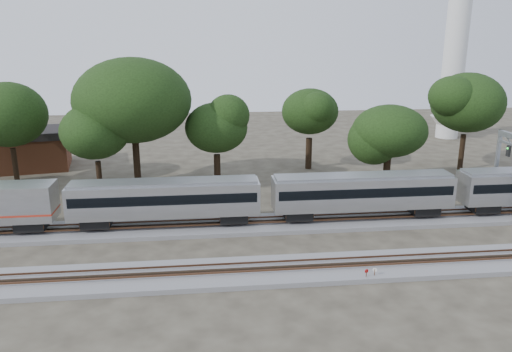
{
  "coord_description": "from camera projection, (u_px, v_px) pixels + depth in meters",
  "views": [
    {
      "loc": [
        -4.53,
        -39.02,
        18.0
      ],
      "look_at": [
        0.35,
        5.0,
        5.39
      ],
      "focal_mm": 35.0,
      "sensor_mm": 36.0,
      "label": 1
    }
  ],
  "objects": [
    {
      "name": "ground",
      "position": [
        258.0,
        252.0,
        42.71
      ],
      "size": [
        160.0,
        160.0,
        0.0
      ],
      "primitive_type": "plane",
      "color": "#383328",
      "rests_on": "ground"
    },
    {
      "name": "track_far",
      "position": [
        251.0,
        225.0,
        48.39
      ],
      "size": [
        160.0,
        5.0,
        0.73
      ],
      "color": "slate",
      "rests_on": "ground"
    },
    {
      "name": "track_near",
      "position": [
        264.0,
        271.0,
        38.83
      ],
      "size": [
        160.0,
        5.0,
        0.73
      ],
      "color": "slate",
      "rests_on": "ground"
    },
    {
      "name": "train",
      "position": [
        364.0,
        191.0,
        48.73
      ],
      "size": [
        91.94,
        3.17,
        4.68
      ],
      "color": "#B8BBC0",
      "rests_on": "ground"
    },
    {
      "name": "switch_stand_red",
      "position": [
        366.0,
        274.0,
        37.53
      ],
      "size": [
        0.31,
        0.13,
        1.01
      ],
      "rotation": [
        0.0,
        0.0,
        0.33
      ],
      "color": "#512D19",
      "rests_on": "ground"
    },
    {
      "name": "switch_stand_white",
      "position": [
        375.0,
        272.0,
        37.71
      ],
      "size": [
        0.31,
        0.15,
        1.03
      ],
      "rotation": [
        0.0,
        0.0,
        -0.39
      ],
      "color": "#512D19",
      "rests_on": "ground"
    },
    {
      "name": "switch_lever",
      "position": [
        340.0,
        275.0,
        38.3
      ],
      "size": [
        0.57,
        0.45,
        0.3
      ],
      "primitive_type": "cube",
      "rotation": [
        0.0,
        0.0,
        -0.34
      ],
      "color": "#512D19",
      "rests_on": "ground"
    },
    {
      "name": "brick_building",
      "position": [
        26.0,
        149.0,
        68.95
      ],
      "size": [
        12.4,
        9.71,
        5.4
      ],
      "rotation": [
        0.0,
        0.0,
        0.17
      ],
      "color": "brown",
      "rests_on": "ground"
    },
    {
      "name": "tree_1",
      "position": [
        8.0,
        115.0,
        59.05
      ],
      "size": [
        8.98,
        8.98,
        12.66
      ],
      "color": "black",
      "rests_on": "ground"
    },
    {
      "name": "tree_2",
      "position": [
        95.0,
        131.0,
        55.73
      ],
      "size": [
        7.71,
        7.71,
        10.86
      ],
      "color": "black",
      "rests_on": "ground"
    },
    {
      "name": "tree_3",
      "position": [
        133.0,
        100.0,
        57.5
      ],
      "size": [
        10.84,
        10.84,
        15.28
      ],
      "color": "black",
      "rests_on": "ground"
    },
    {
      "name": "tree_4",
      "position": [
        216.0,
        128.0,
        59.89
      ],
      "size": [
        7.3,
        7.3,
        10.29
      ],
      "color": "black",
      "rests_on": "ground"
    },
    {
      "name": "tree_5",
      "position": [
        310.0,
        112.0,
        67.29
      ],
      "size": [
        8.09,
        8.09,
        11.41
      ],
      "color": "black",
      "rests_on": "ground"
    },
    {
      "name": "tree_6",
      "position": [
        390.0,
        131.0,
        58.8
      ],
      "size": [
        7.13,
        7.13,
        10.05
      ],
      "color": "black",
      "rests_on": "ground"
    },
    {
      "name": "tree_7",
      "position": [
        467.0,
        103.0,
        65.98
      ],
      "size": [
        9.44,
        9.44,
        13.31
      ],
      "color": "black",
      "rests_on": "ground"
    }
  ]
}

